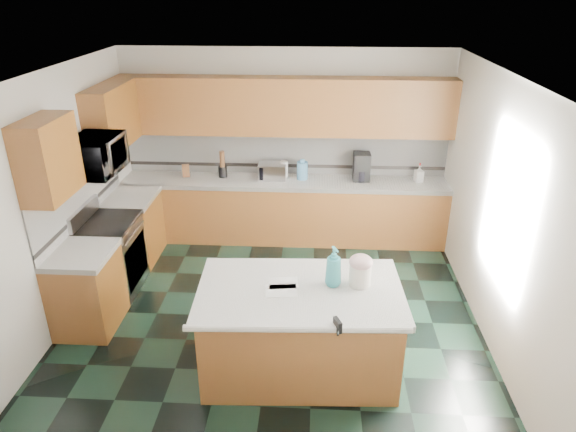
{
  "coord_description": "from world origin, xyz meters",
  "views": [
    {
      "loc": [
        0.45,
        -4.81,
        3.5
      ],
      "look_at": [
        0.15,
        0.35,
        1.12
      ],
      "focal_mm": 32.0,
      "sensor_mm": 36.0,
      "label": 1
    }
  ],
  "objects_px": {
    "toaster_oven": "(272,171)",
    "soap_bottle_island": "(334,267)",
    "knife_block": "(186,171)",
    "treat_jar": "(360,275)",
    "island_top": "(300,292)",
    "island_base": "(300,332)",
    "coffee_maker": "(362,167)"
  },
  "relations": [
    {
      "from": "soap_bottle_island",
      "to": "knife_block",
      "type": "relative_size",
      "value": 2.08
    },
    {
      "from": "island_base",
      "to": "coffee_maker",
      "type": "xyz_separation_m",
      "value": [
        0.76,
        2.89,
        0.69
      ]
    },
    {
      "from": "treat_jar",
      "to": "knife_block",
      "type": "bearing_deg",
      "value": 110.64
    },
    {
      "from": "treat_jar",
      "to": "toaster_oven",
      "type": "xyz_separation_m",
      "value": [
        -1.05,
        2.76,
        0.01
      ]
    },
    {
      "from": "treat_jar",
      "to": "soap_bottle_island",
      "type": "distance_m",
      "value": 0.26
    },
    {
      "from": "island_base",
      "to": "treat_jar",
      "type": "relative_size",
      "value": 8.59
    },
    {
      "from": "toaster_oven",
      "to": "knife_block",
      "type": "bearing_deg",
      "value": -179.52
    },
    {
      "from": "island_base",
      "to": "treat_jar",
      "type": "distance_m",
      "value": 0.82
    },
    {
      "from": "soap_bottle_island",
      "to": "coffee_maker",
      "type": "height_order",
      "value": "soap_bottle_island"
    },
    {
      "from": "island_base",
      "to": "toaster_oven",
      "type": "height_order",
      "value": "toaster_oven"
    },
    {
      "from": "island_base",
      "to": "island_top",
      "type": "relative_size",
      "value": 0.95
    },
    {
      "from": "island_base",
      "to": "soap_bottle_island",
      "type": "height_order",
      "value": "soap_bottle_island"
    },
    {
      "from": "treat_jar",
      "to": "island_top",
      "type": "bearing_deg",
      "value": 171.51
    },
    {
      "from": "island_base",
      "to": "soap_bottle_island",
      "type": "xyz_separation_m",
      "value": [
        0.3,
        0.09,
        0.69
      ]
    },
    {
      "from": "island_top",
      "to": "treat_jar",
      "type": "height_order",
      "value": "treat_jar"
    },
    {
      "from": "island_top",
      "to": "coffee_maker",
      "type": "distance_m",
      "value": 3.0
    },
    {
      "from": "toaster_oven",
      "to": "soap_bottle_island",
      "type": "bearing_deg",
      "value": -73.41
    },
    {
      "from": "island_top",
      "to": "toaster_oven",
      "type": "distance_m",
      "value": 2.91
    },
    {
      "from": "toaster_oven",
      "to": "coffee_maker",
      "type": "height_order",
      "value": "coffee_maker"
    },
    {
      "from": "island_base",
      "to": "coffee_maker",
      "type": "distance_m",
      "value": 3.06
    },
    {
      "from": "soap_bottle_island",
      "to": "toaster_oven",
      "type": "relative_size",
      "value": 1.0
    },
    {
      "from": "coffee_maker",
      "to": "toaster_oven",
      "type": "bearing_deg",
      "value": -179.55
    },
    {
      "from": "soap_bottle_island",
      "to": "coffee_maker",
      "type": "relative_size",
      "value": 1.0
    },
    {
      "from": "soap_bottle_island",
      "to": "knife_block",
      "type": "height_order",
      "value": "soap_bottle_island"
    },
    {
      "from": "island_base",
      "to": "island_top",
      "type": "bearing_deg",
      "value": 0.0
    },
    {
      "from": "soap_bottle_island",
      "to": "treat_jar",
      "type": "bearing_deg",
      "value": -18.99
    },
    {
      "from": "island_top",
      "to": "toaster_oven",
      "type": "height_order",
      "value": "toaster_oven"
    },
    {
      "from": "island_top",
      "to": "coffee_maker",
      "type": "bearing_deg",
      "value": 72.79
    },
    {
      "from": "soap_bottle_island",
      "to": "knife_block",
      "type": "bearing_deg",
      "value": 103.56
    },
    {
      "from": "toaster_oven",
      "to": "treat_jar",
      "type": "bearing_deg",
      "value": -68.69
    },
    {
      "from": "knife_block",
      "to": "treat_jar",
      "type": "bearing_deg",
      "value": -65.13
    },
    {
      "from": "island_top",
      "to": "knife_block",
      "type": "bearing_deg",
      "value": 118.95
    }
  ]
}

